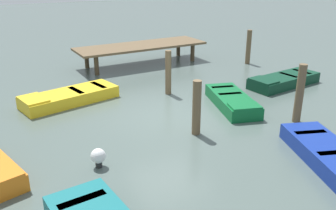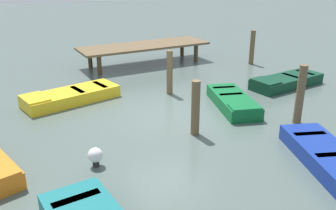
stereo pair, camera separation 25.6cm
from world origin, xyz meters
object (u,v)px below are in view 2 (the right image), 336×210
at_px(dock_segment, 144,47).
at_px(rowboat_dark_green, 286,81).
at_px(marker_buoy, 95,156).
at_px(mooring_piling_mid_left, 170,73).
at_px(rowboat_green, 233,101).
at_px(mooring_piling_near_right, 195,108).
at_px(mooring_piling_near_left, 252,47).
at_px(rowboat_yellow, 71,96).
at_px(mooring_piling_far_right, 300,95).

distance_m(dock_segment, rowboat_dark_green, 6.79).
bearing_deg(marker_buoy, mooring_piling_mid_left, 45.53).
bearing_deg(marker_buoy, rowboat_green, 18.93).
distance_m(rowboat_green, mooring_piling_near_right, 2.58).
bearing_deg(dock_segment, mooring_piling_near_left, -28.04).
distance_m(rowboat_yellow, rowboat_dark_green, 8.27).
xyz_separation_m(dock_segment, mooring_piling_near_left, (4.65, -2.23, -0.04)).
height_order(rowboat_dark_green, marker_buoy, marker_buoy).
bearing_deg(mooring_piling_near_right, mooring_piling_near_left, 41.65).
relative_size(rowboat_yellow, rowboat_dark_green, 1.07).
bearing_deg(marker_buoy, dock_segment, 60.70).
bearing_deg(rowboat_dark_green, rowboat_green, 9.01).
height_order(mooring_piling_near_right, mooring_piling_far_right, mooring_piling_far_right).
bearing_deg(rowboat_yellow, mooring_piling_far_right, 126.55).
bearing_deg(mooring_piling_near_left, marker_buoy, -146.59).
relative_size(mooring_piling_near_left, mooring_piling_mid_left, 1.00).
bearing_deg(mooring_piling_mid_left, rowboat_green, -59.13).
relative_size(mooring_piling_near_right, mooring_piling_near_left, 0.97).
xyz_separation_m(rowboat_yellow, rowboat_green, (4.81, -2.92, 0.00)).
bearing_deg(mooring_piling_far_right, marker_buoy, 178.74).
xyz_separation_m(rowboat_yellow, rowboat_dark_green, (8.04, -1.95, 0.00)).
relative_size(rowboat_green, mooring_piling_near_left, 1.80).
xyz_separation_m(dock_segment, mooring_piling_mid_left, (-0.82, -4.44, -0.03)).
xyz_separation_m(rowboat_yellow, mooring_piling_far_right, (5.82, -4.84, 0.69)).
distance_m(dock_segment, rowboat_yellow, 5.73).
xyz_separation_m(dock_segment, rowboat_dark_green, (3.71, -5.65, -0.64)).
relative_size(dock_segment, mooring_piling_far_right, 3.48).
bearing_deg(mooring_piling_near_right, rowboat_yellow, 122.15).
xyz_separation_m(rowboat_green, mooring_piling_near_right, (-2.18, -1.25, 0.58)).
bearing_deg(rowboat_yellow, rowboat_dark_green, 152.67).
distance_m(mooring_piling_near_left, marker_buoy, 11.24).
distance_m(rowboat_yellow, mooring_piling_far_right, 7.60).
relative_size(dock_segment, rowboat_yellow, 1.81).
distance_m(mooring_piling_near_right, mooring_piling_near_left, 8.50).
xyz_separation_m(rowboat_dark_green, mooring_piling_near_left, (0.94, 3.43, 0.60)).
relative_size(rowboat_dark_green, mooring_piling_mid_left, 1.99).
bearing_deg(rowboat_green, rowboat_dark_green, 122.42).
distance_m(rowboat_yellow, rowboat_green, 5.63).
relative_size(rowboat_yellow, mooring_piling_near_right, 2.20).
xyz_separation_m(dock_segment, rowboat_green, (0.48, -6.62, -0.64)).
bearing_deg(mooring_piling_near_right, rowboat_green, 29.87).
xyz_separation_m(rowboat_green, mooring_piling_mid_left, (-1.31, 2.19, 0.60)).
relative_size(rowboat_dark_green, mooring_piling_near_right, 2.06).
distance_m(dock_segment, rowboat_green, 6.67).
height_order(mooring_piling_near_right, marker_buoy, mooring_piling_near_right).
bearing_deg(mooring_piling_mid_left, mooring_piling_far_right, -60.61).
distance_m(rowboat_green, rowboat_dark_green, 3.37).
distance_m(mooring_piling_mid_left, mooring_piling_far_right, 4.71).
distance_m(mooring_piling_near_left, mooring_piling_mid_left, 5.91).
relative_size(mooring_piling_mid_left, marker_buoy, 3.41).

